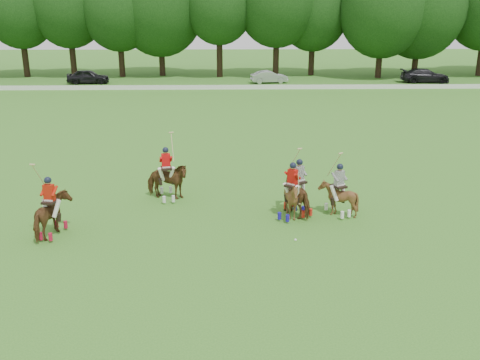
{
  "coord_description": "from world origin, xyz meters",
  "views": [
    {
      "loc": [
        0.88,
        -16.16,
        8.06
      ],
      "look_at": [
        1.35,
        4.2,
        1.4
      ],
      "focal_mm": 40.0,
      "sensor_mm": 36.0,
      "label": 1
    }
  ],
  "objects_px": {
    "polo_red_a": "(52,215)",
    "polo_red_b": "(167,181)",
    "car_mid": "(269,77)",
    "car_left": "(88,77)",
    "polo_stripe_a": "(298,194)",
    "polo_stripe_b": "(338,197)",
    "car_right": "(425,76)",
    "polo_ball": "(295,240)",
    "polo_red_c": "(292,198)"
  },
  "relations": [
    {
      "from": "polo_red_a",
      "to": "polo_red_b",
      "type": "bearing_deg",
      "value": 45.31
    },
    {
      "from": "car_mid",
      "to": "polo_red_a",
      "type": "distance_m",
      "value": 41.92
    },
    {
      "from": "car_left",
      "to": "polo_stripe_a",
      "type": "bearing_deg",
      "value": -158.17
    },
    {
      "from": "polo_stripe_b",
      "to": "car_right",
      "type": "bearing_deg",
      "value": 65.94
    },
    {
      "from": "polo_ball",
      "to": "polo_red_b",
      "type": "bearing_deg",
      "value": 138.48
    },
    {
      "from": "car_left",
      "to": "car_right",
      "type": "relative_size",
      "value": 0.86
    },
    {
      "from": "polo_red_a",
      "to": "polo_stripe_a",
      "type": "relative_size",
      "value": 0.99
    },
    {
      "from": "polo_red_b",
      "to": "polo_stripe_a",
      "type": "relative_size",
      "value": 1.01
    },
    {
      "from": "car_mid",
      "to": "polo_stripe_b",
      "type": "height_order",
      "value": "polo_stripe_b"
    },
    {
      "from": "car_left",
      "to": "polo_ball",
      "type": "xyz_separation_m",
      "value": [
        17.47,
        -41.13,
        -0.71
      ]
    },
    {
      "from": "car_right",
      "to": "polo_red_a",
      "type": "bearing_deg",
      "value": 148.76
    },
    {
      "from": "car_left",
      "to": "polo_stripe_a",
      "type": "relative_size",
      "value": 1.56
    },
    {
      "from": "car_right",
      "to": "polo_ball",
      "type": "height_order",
      "value": "car_right"
    },
    {
      "from": "polo_stripe_b",
      "to": "polo_ball",
      "type": "height_order",
      "value": "polo_stripe_b"
    },
    {
      "from": "polo_red_b",
      "to": "polo_stripe_a",
      "type": "distance_m",
      "value": 5.78
    },
    {
      "from": "polo_stripe_a",
      "to": "polo_stripe_b",
      "type": "height_order",
      "value": "polo_stripe_a"
    },
    {
      "from": "car_mid",
      "to": "polo_stripe_a",
      "type": "height_order",
      "value": "polo_stripe_a"
    },
    {
      "from": "car_left",
      "to": "polo_ball",
      "type": "distance_m",
      "value": 44.69
    },
    {
      "from": "polo_stripe_a",
      "to": "polo_stripe_b",
      "type": "relative_size",
      "value": 1.05
    },
    {
      "from": "polo_ball",
      "to": "polo_red_c",
      "type": "bearing_deg",
      "value": 87.24
    },
    {
      "from": "polo_red_b",
      "to": "polo_stripe_b",
      "type": "height_order",
      "value": "polo_red_b"
    },
    {
      "from": "polo_red_c",
      "to": "polo_ball",
      "type": "distance_m",
      "value": 2.35
    },
    {
      "from": "polo_red_b",
      "to": "polo_stripe_a",
      "type": "xyz_separation_m",
      "value": [
        5.48,
        -1.84,
        -0.01
      ]
    },
    {
      "from": "car_left",
      "to": "car_mid",
      "type": "xyz_separation_m",
      "value": [
        19.6,
        0.0,
        -0.09
      ]
    },
    {
      "from": "polo_red_c",
      "to": "car_right",
      "type": "bearing_deg",
      "value": 63.8
    },
    {
      "from": "polo_stripe_a",
      "to": "polo_ball",
      "type": "bearing_deg",
      "value": -98.92
    },
    {
      "from": "polo_red_a",
      "to": "polo_ball",
      "type": "relative_size",
      "value": 31.21
    },
    {
      "from": "car_right",
      "to": "car_mid",
      "type": "bearing_deg",
      "value": 93.53
    },
    {
      "from": "car_right",
      "to": "polo_stripe_a",
      "type": "distance_m",
      "value": 42.85
    },
    {
      "from": "car_left",
      "to": "car_right",
      "type": "bearing_deg",
      "value": -93.09
    },
    {
      "from": "polo_red_a",
      "to": "polo_ball",
      "type": "height_order",
      "value": "polo_red_a"
    },
    {
      "from": "polo_stripe_a",
      "to": "polo_ball",
      "type": "height_order",
      "value": "polo_stripe_a"
    },
    {
      "from": "polo_red_c",
      "to": "car_mid",
      "type": "bearing_deg",
      "value": 87.02
    },
    {
      "from": "car_right",
      "to": "polo_ball",
      "type": "distance_m",
      "value": 45.42
    },
    {
      "from": "car_right",
      "to": "polo_ball",
      "type": "relative_size",
      "value": 57.57
    },
    {
      "from": "car_left",
      "to": "polo_red_a",
      "type": "distance_m",
      "value": 41.37
    },
    {
      "from": "polo_red_b",
      "to": "polo_red_c",
      "type": "distance_m",
      "value": 5.65
    },
    {
      "from": "car_left",
      "to": "polo_stripe_b",
      "type": "relative_size",
      "value": 1.64
    },
    {
      "from": "car_left",
      "to": "car_mid",
      "type": "relative_size",
      "value": 1.11
    },
    {
      "from": "car_left",
      "to": "polo_stripe_b",
      "type": "xyz_separation_m",
      "value": [
        19.47,
        -38.66,
        0.0
      ]
    },
    {
      "from": "polo_red_b",
      "to": "car_left",
      "type": "bearing_deg",
      "value": 108.7
    },
    {
      "from": "polo_red_a",
      "to": "polo_red_b",
      "type": "height_order",
      "value": "polo_red_b"
    },
    {
      "from": "polo_stripe_a",
      "to": "polo_ball",
      "type": "relative_size",
      "value": 31.54
    },
    {
      "from": "car_mid",
      "to": "polo_stripe_a",
      "type": "bearing_deg",
      "value": 168.38
    },
    {
      "from": "polo_red_a",
      "to": "polo_stripe_b",
      "type": "xyz_separation_m",
      "value": [
        10.83,
        1.8,
        -0.06
      ]
    },
    {
      "from": "car_mid",
      "to": "polo_ball",
      "type": "height_order",
      "value": "car_mid"
    },
    {
      "from": "polo_ball",
      "to": "car_right",
      "type": "bearing_deg",
      "value": 64.91
    },
    {
      "from": "polo_red_c",
      "to": "polo_stripe_b",
      "type": "distance_m",
      "value": 1.91
    },
    {
      "from": "car_mid",
      "to": "car_right",
      "type": "height_order",
      "value": "car_right"
    },
    {
      "from": "polo_stripe_b",
      "to": "polo_red_b",
      "type": "bearing_deg",
      "value": 164.07
    }
  ]
}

